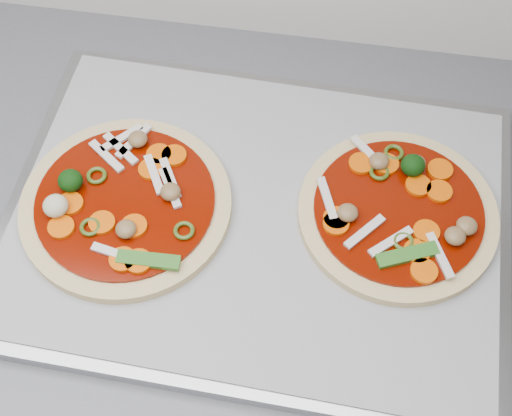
# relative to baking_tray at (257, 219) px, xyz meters

# --- Properties ---
(base_cabinet) EXTENTS (3.60, 0.60, 0.86)m
(base_cabinet) POSITION_rel_baking_tray_xyz_m (-0.24, -0.04, -0.48)
(base_cabinet) COLOR silver
(base_cabinet) RESTS_ON ground
(countertop) EXTENTS (3.60, 0.60, 0.04)m
(countertop) POSITION_rel_baking_tray_xyz_m (-0.24, -0.04, -0.03)
(countertop) COLOR #58585F
(countertop) RESTS_ON base_cabinet
(baking_tray) EXTENTS (0.49, 0.37, 0.02)m
(baking_tray) POSITION_rel_baking_tray_xyz_m (0.00, 0.00, 0.00)
(baking_tray) COLOR gray
(baking_tray) RESTS_ON countertop
(parchment) EXTENTS (0.48, 0.35, 0.00)m
(parchment) POSITION_rel_baking_tray_xyz_m (0.00, 0.00, 0.01)
(parchment) COLOR gray
(parchment) RESTS_ON baking_tray
(pizza_left) EXTENTS (0.24, 0.24, 0.03)m
(pizza_left) POSITION_rel_baking_tray_xyz_m (-0.13, -0.01, 0.02)
(pizza_left) COLOR #DCC486
(pizza_left) RESTS_ON parchment
(pizza_right) EXTENTS (0.20, 0.20, 0.03)m
(pizza_right) POSITION_rel_baking_tray_xyz_m (0.13, 0.02, 0.02)
(pizza_right) COLOR #DCC486
(pizza_right) RESTS_ON parchment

